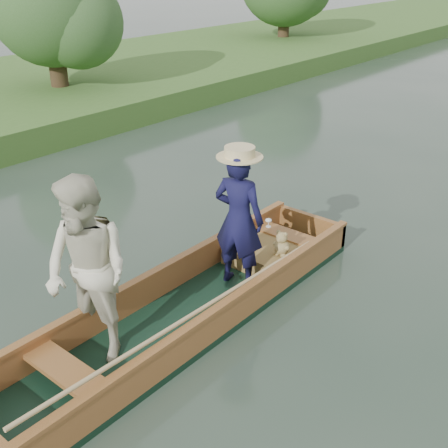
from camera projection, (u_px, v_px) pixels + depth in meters
The scene contains 2 objects.
ground at pixel (190, 318), 6.28m from camera, with size 120.00×120.00×0.00m, color #283D30.
punt at pixel (164, 272), 5.86m from camera, with size 1.28×5.00×1.94m.
Camera 1 is at (3.62, -3.72, 3.70)m, focal length 45.00 mm.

